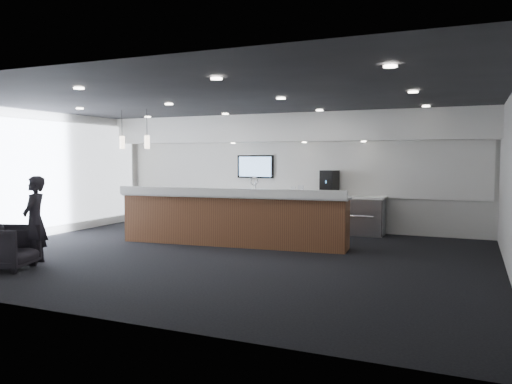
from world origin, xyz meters
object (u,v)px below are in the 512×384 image
at_px(service_counter, 232,219).
at_px(armchair, 7,247).
at_px(coffee_machine, 329,183).
at_px(lounge_guest, 35,220).

xyz_separation_m(service_counter, armchair, (-2.46, -3.66, -0.20)).
height_order(coffee_machine, armchair, coffee_machine).
relative_size(coffee_machine, lounge_guest, 0.40).
relative_size(coffee_machine, armchair, 0.76).
bearing_deg(lounge_guest, service_counter, 118.67).
bearing_deg(service_counter, lounge_guest, -132.30).
bearing_deg(coffee_machine, service_counter, -108.15).
bearing_deg(coffee_machine, lounge_guest, -111.99).
distance_m(armchair, lounge_guest, 0.67).
distance_m(service_counter, coffee_machine, 3.00).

